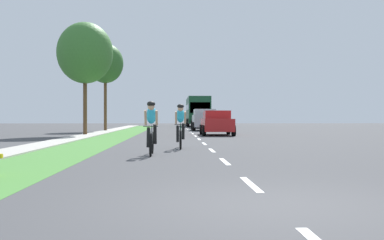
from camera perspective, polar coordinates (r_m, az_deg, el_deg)
ground_plane at (r=25.84m, az=0.63°, el=-2.13°), size 120.00×120.00×0.00m
grass_verge at (r=26.04m, az=-9.76°, el=-2.11°), size 2.18×70.00×0.01m
sidewalk_concrete at (r=26.32m, az=-13.52°, el=-2.09°), size 1.31×70.00×0.10m
lane_markings_center at (r=29.83m, az=0.25°, el=-1.80°), size 0.12×53.80×0.01m
cyclist_lead at (r=13.90m, az=-4.91°, el=-0.91°), size 0.42×1.72×1.58m
cyclist_trailing at (r=16.78m, az=-1.40°, el=-0.70°), size 0.42×1.72×1.58m
sedan_red at (r=29.42m, az=3.00°, el=-0.33°), size 1.98×4.30×1.52m
suv_silver at (r=39.68m, az=1.51°, el=0.10°), size 2.15×4.70×1.79m
pickup_black at (r=48.50m, az=1.23°, el=0.00°), size 2.22×5.10×1.64m
bus_dark_green at (r=57.89m, az=0.67°, el=1.20°), size 2.78×11.60×3.48m
street_tree_near at (r=30.37m, az=-12.78°, el=7.88°), size 3.46×3.46×7.02m
street_tree_far at (r=38.98m, az=-10.42°, el=6.69°), size 2.90×2.90×7.06m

